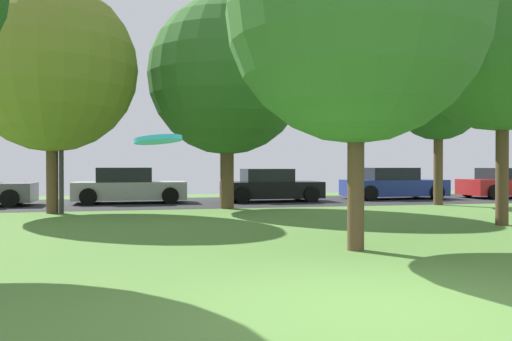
{
  "coord_description": "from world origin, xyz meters",
  "views": [
    {
      "loc": [
        -2.6,
        -5.15,
        1.49
      ],
      "look_at": [
        0.0,
        5.95,
        1.37
      ],
      "focal_mm": 37.36,
      "sensor_mm": 36.0,
      "label": 1
    }
  ],
  "objects": [
    {
      "name": "maple_tree_near",
      "position": [
        0.6,
        12.87,
        4.54
      ],
      "size": [
        5.39,
        5.39,
        7.24
      ],
      "color": "brown",
      "rests_on": "ground_plane"
    },
    {
      "name": "road_strip",
      "position": [
        0.0,
        16.0,
        0.0
      ],
      "size": [
        44.0,
        6.4,
        0.01
      ],
      "primitive_type": "cube",
      "color": "#28282B",
      "rests_on": "ground_plane"
    },
    {
      "name": "parked_car_red",
      "position": [
        14.26,
        15.84,
        0.63
      ],
      "size": [
        4.58,
        2.09,
        1.36
      ],
      "color": "#B21E1E",
      "rests_on": "ground_plane"
    },
    {
      "name": "parked_car_black",
      "position": [
        2.95,
        15.93,
        0.61
      ],
      "size": [
        4.01,
        2.07,
        1.34
      ],
      "color": "black",
      "rests_on": "ground_plane"
    },
    {
      "name": "frisbee_disc",
      "position": [
        -2.46,
        -2.11,
        1.63
      ],
      "size": [
        0.38,
        0.38,
        0.05
      ],
      "color": "#2DB2E0"
    },
    {
      "name": "oak_tree_left",
      "position": [
        8.59,
        12.68,
        4.12
      ],
      "size": [
        3.44,
        3.44,
        5.87
      ],
      "color": "brown",
      "rests_on": "ground_plane"
    },
    {
      "name": "parked_car_silver",
      "position": [
        -2.71,
        16.32,
        0.64
      ],
      "size": [
        4.29,
        2.11,
        1.39
      ],
      "color": "#B7B7BC",
      "rests_on": "ground_plane"
    },
    {
      "name": "parked_car_blue",
      "position": [
        8.6,
        16.25,
        0.63
      ],
      "size": [
        4.44,
        2.03,
        1.38
      ],
      "color": "#233893",
      "rests_on": "ground_plane"
    },
    {
      "name": "street_lamp_post",
      "position": [
        -4.71,
        12.2,
        2.25
      ],
      "size": [
        0.14,
        0.14,
        4.5
      ],
      "primitive_type": "cylinder",
      "color": "#2D2D33",
      "rests_on": "ground_plane"
    },
    {
      "name": "oak_tree_right",
      "position": [
        1.22,
        3.5,
        4.14
      ],
      "size": [
        4.58,
        4.58,
        6.44
      ],
      "color": "brown",
      "rests_on": "ground_plane"
    },
    {
      "name": "oak_tree_center",
      "position": [
        6.35,
        6.28,
        4.82
      ],
      "size": [
        5.0,
        5.0,
        7.33
      ],
      "color": "brown",
      "rests_on": "ground_plane"
    },
    {
      "name": "ground_plane",
      "position": [
        0.0,
        0.0,
        0.0
      ],
      "size": [
        44.0,
        44.0,
        0.0
      ],
      "primitive_type": "plane",
      "color": "#547F38"
    },
    {
      "name": "birch_tree_lone",
      "position": [
        -4.99,
        12.28,
        4.49
      ],
      "size": [
        5.21,
        5.21,
        7.11
      ],
      "color": "brown",
      "rests_on": "ground_plane"
    }
  ]
}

